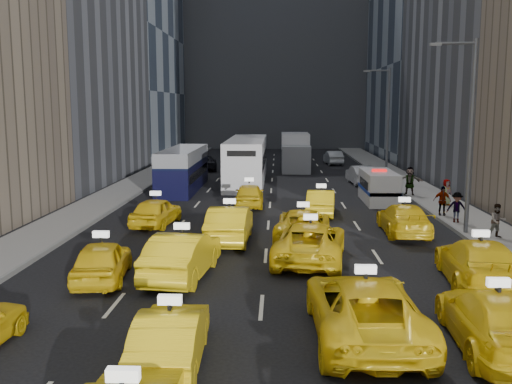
# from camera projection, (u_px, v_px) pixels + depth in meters

# --- Properties ---
(ground) EXTENTS (160.00, 160.00, 0.00)m
(ground) POSITION_uv_depth(u_px,v_px,m) (259.00, 333.00, 15.26)
(ground) COLOR black
(ground) RESTS_ON ground
(sidewalk_west) EXTENTS (3.00, 90.00, 0.15)m
(sidewalk_west) POSITION_uv_depth(u_px,v_px,m) (123.00, 191.00, 40.34)
(sidewalk_west) COLOR gray
(sidewalk_west) RESTS_ON ground
(sidewalk_east) EXTENTS (3.00, 90.00, 0.15)m
(sidewalk_east) POSITION_uv_depth(u_px,v_px,m) (422.00, 192.00, 39.54)
(sidewalk_east) COLOR gray
(sidewalk_east) RESTS_ON ground
(curb_west) EXTENTS (0.15, 90.00, 0.18)m
(curb_west) POSITION_uv_depth(u_px,v_px,m) (143.00, 191.00, 40.29)
(curb_west) COLOR slate
(curb_west) RESTS_ON ground
(curb_east) EXTENTS (0.15, 90.00, 0.18)m
(curb_east) POSITION_uv_depth(u_px,v_px,m) (401.00, 192.00, 39.60)
(curb_east) COLOR slate
(curb_east) RESTS_ON ground
(building_backdrop) EXTENTS (30.00, 12.00, 40.00)m
(building_backdrop) POSITION_uv_depth(u_px,v_px,m) (276.00, 9.00, 83.39)
(building_backdrop) COLOR slate
(building_backdrop) RESTS_ON ground
(streetlight_near) EXTENTS (2.15, 0.22, 9.00)m
(streetlight_near) POSITION_uv_depth(u_px,v_px,m) (469.00, 130.00, 26.02)
(streetlight_near) COLOR #595B60
(streetlight_near) RESTS_ON ground
(streetlight_far) EXTENTS (2.15, 0.22, 9.00)m
(streetlight_far) POSITION_uv_depth(u_px,v_px,m) (386.00, 120.00, 45.78)
(streetlight_far) COLOR #595B60
(streetlight_far) RESTS_ON ground
(taxi_5) EXTENTS (1.60, 4.21, 1.37)m
(taxi_5) POSITION_uv_depth(u_px,v_px,m) (171.00, 337.00, 13.30)
(taxi_5) COLOR yellow
(taxi_5) RESTS_ON ground
(taxi_6) EXTENTS (2.85, 5.95, 1.64)m
(taxi_6) POSITION_uv_depth(u_px,v_px,m) (364.00, 308.00, 14.84)
(taxi_6) COLOR yellow
(taxi_6) RESTS_ON ground
(taxi_7) EXTENTS (2.41, 5.32, 1.51)m
(taxi_7) POSITION_uv_depth(u_px,v_px,m) (496.00, 320.00, 14.14)
(taxi_7) COLOR yellow
(taxi_7) RESTS_ON ground
(taxi_8) EXTENTS (2.20, 4.36, 1.43)m
(taxi_8) POSITION_uv_depth(u_px,v_px,m) (102.00, 260.00, 19.77)
(taxi_8) COLOR yellow
(taxi_8) RESTS_ON ground
(taxi_9) EXTENTS (2.28, 5.12, 1.63)m
(taxi_9) POSITION_uv_depth(u_px,v_px,m) (182.00, 255.00, 20.13)
(taxi_9) COLOR yellow
(taxi_9) RESTS_ON ground
(taxi_10) EXTENTS (3.27, 5.84, 1.54)m
(taxi_10) POSITION_uv_depth(u_px,v_px,m) (310.00, 242.00, 22.22)
(taxi_10) COLOR yellow
(taxi_10) RESTS_ON ground
(taxi_11) EXTENTS (2.78, 5.68, 1.59)m
(taxi_11) POSITION_uv_depth(u_px,v_px,m) (479.00, 263.00, 19.18)
(taxi_11) COLOR yellow
(taxi_11) RESTS_ON ground
(taxi_12) EXTENTS (2.22, 4.42, 1.44)m
(taxi_12) POSITION_uv_depth(u_px,v_px,m) (156.00, 212.00, 28.84)
(taxi_12) COLOR yellow
(taxi_12) RESTS_ON ground
(taxi_13) EXTENTS (1.85, 5.00, 1.63)m
(taxi_13) POSITION_uv_depth(u_px,v_px,m) (230.00, 224.00, 25.37)
(taxi_13) COLOR yellow
(taxi_13) RESTS_ON ground
(taxi_14) EXTENTS (2.82, 5.29, 1.41)m
(taxi_14) POSITION_uv_depth(u_px,v_px,m) (303.00, 225.00, 25.78)
(taxi_14) COLOR yellow
(taxi_14) RESTS_ON ground
(taxi_15) EXTENTS (2.11, 4.99, 1.44)m
(taxi_15) POSITION_uv_depth(u_px,v_px,m) (404.00, 219.00, 26.98)
(taxi_15) COLOR yellow
(taxi_15) RESTS_ON ground
(taxi_16) EXTENTS (1.77, 4.24, 1.44)m
(taxi_16) POSITION_uv_depth(u_px,v_px,m) (249.00, 195.00, 34.29)
(taxi_16) COLOR yellow
(taxi_16) RESTS_ON ground
(taxi_17) EXTENTS (1.94, 4.39, 1.40)m
(taxi_17) POSITION_uv_depth(u_px,v_px,m) (321.00, 202.00, 31.83)
(taxi_17) COLOR yellow
(taxi_17) RESTS_ON ground
(nypd_van) EXTENTS (2.49, 5.09, 2.10)m
(nypd_van) POSITION_uv_depth(u_px,v_px,m) (379.00, 187.00, 35.83)
(nypd_van) COLOR silver
(nypd_van) RESTS_ON ground
(double_decker) EXTENTS (2.33, 10.13, 2.95)m
(double_decker) POSITION_uv_depth(u_px,v_px,m) (183.00, 170.00, 41.19)
(double_decker) COLOR black
(double_decker) RESTS_ON ground
(city_bus) EXTENTS (3.42, 13.54, 3.47)m
(city_bus) POSITION_uv_depth(u_px,v_px,m) (247.00, 161.00, 45.03)
(city_bus) COLOR silver
(city_bus) RESTS_ON ground
(box_truck) EXTENTS (3.21, 7.71, 3.43)m
(box_truck) POSITION_uv_depth(u_px,v_px,m) (295.00, 152.00, 53.82)
(box_truck) COLOR silver
(box_truck) RESTS_ON ground
(misc_car_0) EXTENTS (1.90, 4.53, 1.45)m
(misc_car_0) POSITION_uv_depth(u_px,v_px,m) (361.00, 175.00, 44.19)
(misc_car_0) COLOR #B9BBC1
(misc_car_0) RESTS_ON ground
(misc_car_1) EXTENTS (2.85, 5.16, 1.37)m
(misc_car_1) POSITION_uv_depth(u_px,v_px,m) (204.00, 163.00, 53.91)
(misc_car_1) COLOR black
(misc_car_1) RESTS_ON ground
(misc_car_2) EXTENTS (2.67, 5.20, 1.44)m
(misc_car_2) POSITION_uv_depth(u_px,v_px,m) (301.00, 155.00, 62.30)
(misc_car_2) COLOR gray
(misc_car_2) RESTS_ON ground
(misc_car_3) EXTENTS (2.06, 4.28, 1.41)m
(misc_car_3) POSITION_uv_depth(u_px,v_px,m) (242.00, 159.00, 57.41)
(misc_car_3) COLOR black
(misc_car_3) RESTS_ON ground
(misc_car_4) EXTENTS (1.83, 4.37, 1.40)m
(misc_car_4) POSITION_uv_depth(u_px,v_px,m) (333.00, 158.00, 59.08)
(misc_car_4) COLOR #B4B8BD
(misc_car_4) RESTS_ON ground
(pedestrian_1) EXTENTS (0.77, 0.45, 1.54)m
(pedestrian_1) POSITION_uv_depth(u_px,v_px,m) (498.00, 221.00, 25.56)
(pedestrian_1) COLOR gray
(pedestrian_1) RESTS_ON sidewalk_east
(pedestrian_2) EXTENTS (1.06, 0.62, 1.54)m
(pedestrian_2) POSITION_uv_depth(u_px,v_px,m) (457.00, 207.00, 28.94)
(pedestrian_2) COLOR gray
(pedestrian_2) RESTS_ON sidewalk_east
(pedestrian_3) EXTENTS (0.96, 0.49, 1.59)m
(pedestrian_3) POSITION_uv_depth(u_px,v_px,m) (442.00, 201.00, 30.84)
(pedestrian_3) COLOR gray
(pedestrian_3) RESTS_ON sidewalk_east
(pedestrian_4) EXTENTS (0.86, 0.64, 1.57)m
(pedestrian_4) POSITION_uv_depth(u_px,v_px,m) (446.00, 192.00, 33.91)
(pedestrian_4) COLOR gray
(pedestrian_4) RESTS_ON sidewalk_east
(pedestrian_5) EXTENTS (1.80, 1.06, 1.87)m
(pedestrian_5) POSITION_uv_depth(u_px,v_px,m) (410.00, 181.00, 37.88)
(pedestrian_5) COLOR gray
(pedestrian_5) RESTS_ON sidewalk_east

